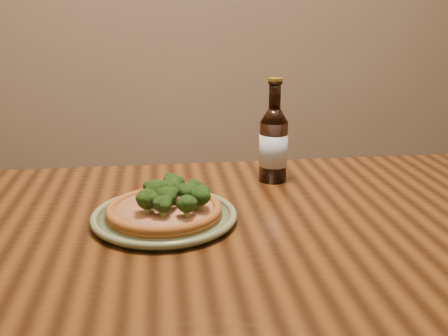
{
  "coord_description": "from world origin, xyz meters",
  "views": [
    {
      "loc": [
        -0.34,
        -0.77,
        1.16
      ],
      "look_at": [
        -0.21,
        0.28,
        0.82
      ],
      "focal_mm": 42.0,
      "sensor_mm": 36.0,
      "label": 1
    }
  ],
  "objects": [
    {
      "name": "plate",
      "position": [
        -0.34,
        0.17,
        0.76
      ],
      "size": [
        0.28,
        0.28,
        0.02
      ],
      "rotation": [
        0.0,
        0.0,
        0.1
      ],
      "color": "#687852",
      "rests_on": "table"
    },
    {
      "name": "table",
      "position": [
        0.0,
        0.1,
        0.66
      ],
      "size": [
        1.6,
        0.9,
        0.75
      ],
      "color": "#4B2910",
      "rests_on": "ground"
    },
    {
      "name": "beer_bottle",
      "position": [
        -0.08,
        0.39,
        0.84
      ],
      "size": [
        0.07,
        0.07,
        0.24
      ],
      "rotation": [
        0.0,
        0.0,
        -0.09
      ],
      "color": "black",
      "rests_on": "table"
    },
    {
      "name": "pizza",
      "position": [
        -0.33,
        0.17,
        0.78
      ],
      "size": [
        0.23,
        0.23,
        0.07
      ],
      "rotation": [
        0.0,
        0.0,
        -0.16
      ],
      "color": "brown",
      "rests_on": "plate"
    }
  ]
}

